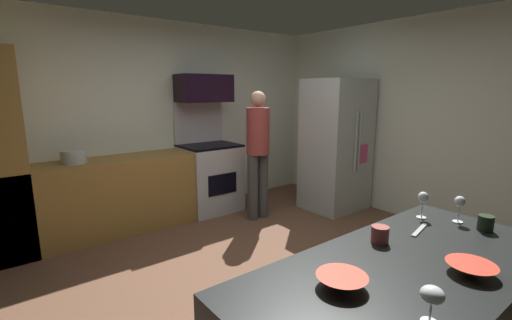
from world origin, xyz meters
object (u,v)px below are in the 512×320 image
(refrigerator, at_px, (336,145))
(mug_coffee, at_px, (486,223))
(microwave, at_px, (204,88))
(mixing_bowl_small, at_px, (471,269))
(wine_glass_near, at_px, (423,199))
(oven_range, at_px, (210,175))
(mug_tea, at_px, (380,234))
(mixing_bowl_large, at_px, (342,281))
(wine_glass_mid, at_px, (460,203))
(stock_pot, at_px, (73,157))
(wine_glass_far, at_px, (432,296))
(person_cook, at_px, (258,149))

(refrigerator, xyz_separation_m, mug_coffee, (-1.72, -2.51, 0.02))
(microwave, distance_m, mixing_bowl_small, 3.94)
(microwave, xyz_separation_m, mixing_bowl_small, (-0.83, -3.77, -0.80))
(mixing_bowl_small, xyz_separation_m, wine_glass_near, (0.50, 0.48, 0.10))
(mixing_bowl_small, height_order, mug_coffee, mug_coffee)
(oven_range, distance_m, mixing_bowl_small, 3.80)
(oven_range, bearing_deg, mug_tea, -104.84)
(refrigerator, xyz_separation_m, mixing_bowl_large, (-2.85, -2.38, 0.00))
(wine_glass_mid, height_order, mug_tea, wine_glass_mid)
(microwave, xyz_separation_m, mug_tea, (-0.86, -3.34, -0.77))
(mixing_bowl_large, relative_size, mug_coffee, 2.37)
(stock_pot, bearing_deg, wine_glass_mid, -66.32)
(microwave, relative_size, stock_pot, 2.86)
(wine_glass_near, distance_m, mug_tea, 0.54)
(wine_glass_mid, relative_size, wine_glass_far, 1.20)
(mixing_bowl_small, height_order, mug_tea, mug_tea)
(mixing_bowl_large, distance_m, mug_coffee, 1.13)
(wine_glass_near, relative_size, wine_glass_far, 1.23)
(person_cook, distance_m, mug_coffee, 2.91)
(person_cook, bearing_deg, wine_glass_far, -118.31)
(person_cook, xyz_separation_m, mug_tea, (-1.20, -2.57, -0.00))
(oven_range, relative_size, mug_tea, 16.76)
(wine_glass_mid, bearing_deg, mixing_bowl_large, -178.76)
(microwave, height_order, mug_coffee, microwave)
(person_cook, xyz_separation_m, mixing_bowl_small, (-1.17, -3.00, -0.02))
(oven_range, height_order, person_cook, person_cook)
(person_cook, distance_m, wine_glass_far, 3.47)
(person_cook, relative_size, mug_tea, 18.42)
(wine_glass_far, bearing_deg, mixing_bowl_small, 6.34)
(mug_coffee, bearing_deg, wine_glass_far, -169.14)
(mixing_bowl_large, bearing_deg, wine_glass_far, -80.15)
(wine_glass_far, relative_size, mug_coffee, 1.54)
(wine_glass_mid, xyz_separation_m, mug_tea, (-0.63, 0.13, -0.08))
(mixing_bowl_large, relative_size, mixing_bowl_small, 1.02)
(person_cook, distance_m, mixing_bowl_small, 3.22)
(mixing_bowl_small, bearing_deg, oven_range, 77.27)
(person_cook, bearing_deg, refrigerator, -16.69)
(person_cook, height_order, mixing_bowl_small, person_cook)
(person_cook, height_order, wine_glass_far, person_cook)
(mixing_bowl_large, relative_size, wine_glass_mid, 1.28)
(mug_coffee, xyz_separation_m, mug_tea, (-0.62, 0.28, -0.00))
(mug_coffee, bearing_deg, mixing_bowl_large, 173.43)
(person_cook, height_order, wine_glass_near, person_cook)
(wine_glass_near, xyz_separation_m, wine_glass_mid, (0.10, -0.17, -0.00))
(mixing_bowl_small, distance_m, wine_glass_mid, 0.69)
(mug_tea, bearing_deg, mixing_bowl_small, -86.20)
(wine_glass_mid, bearing_deg, mug_coffee, -95.11)
(person_cook, xyz_separation_m, wine_glass_far, (-1.65, -3.05, 0.06))
(microwave, distance_m, stock_pot, 1.87)
(person_cook, bearing_deg, stock_pot, 161.38)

